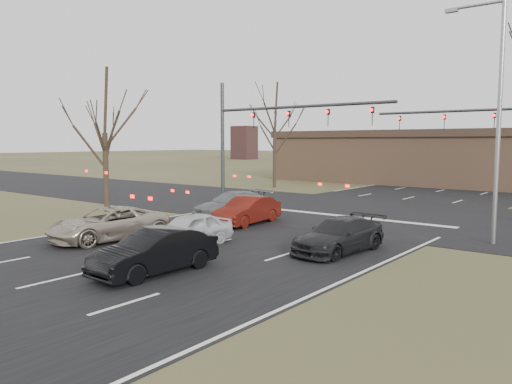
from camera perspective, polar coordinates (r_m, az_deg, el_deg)
ground at (r=18.53m, az=-11.31°, el=-7.30°), size 360.00×360.00×0.00m
road_cross at (r=30.30m, az=10.83°, el=-2.20°), size 200.00×14.00×0.02m
building at (r=51.06m, az=24.97°, el=3.55°), size 42.40×10.40×5.30m
mast_arm_near at (r=31.16m, az=0.64°, el=7.45°), size 12.12×0.24×8.00m
mast_arm_far at (r=35.49m, az=26.08°, el=6.57°), size 11.12×0.24×8.00m
streetlight_right_near at (r=22.27m, az=25.63°, el=8.89°), size 2.34×0.25×10.00m
tree_left_near at (r=30.94m, az=-17.00°, el=9.98°), size 5.10×5.10×8.50m
tree_left_far at (r=45.52m, az=2.15°, el=9.77°), size 5.70×5.70×9.50m
car_silver_suv at (r=22.00m, az=-16.52°, el=-3.51°), size 2.95×5.30×1.40m
car_white_sedan at (r=20.18m, az=-7.65°, el=-4.28°), size 1.88×3.96×1.31m
car_black_hatch at (r=16.13m, az=-11.48°, el=-6.71°), size 1.60×4.29×1.40m
car_charcoal_sedan at (r=19.09m, az=9.46°, el=-4.91°), size 2.20×4.58×1.29m
car_grey_ahead at (r=27.35m, az=-2.68°, el=-1.48°), size 2.60×5.13×1.43m
car_red_ahead at (r=25.17m, az=-0.99°, el=-2.13°), size 1.82×4.35×1.40m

